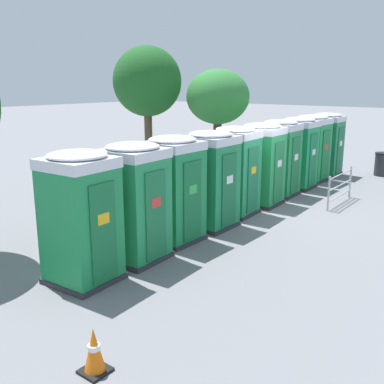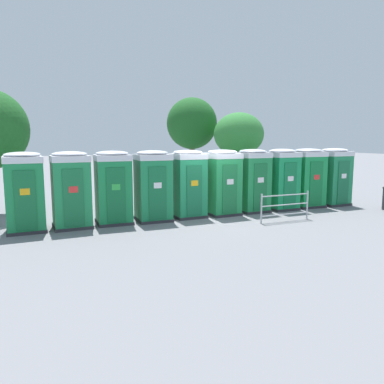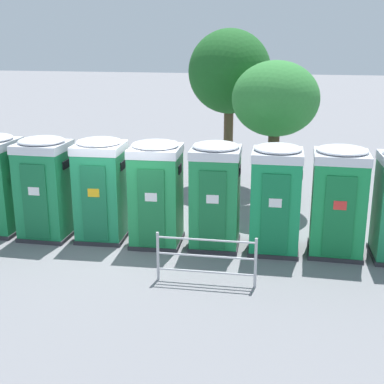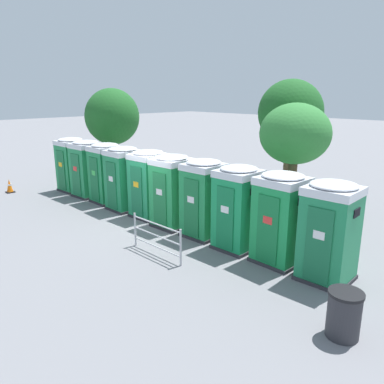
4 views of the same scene
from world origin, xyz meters
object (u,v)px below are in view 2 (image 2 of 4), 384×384
Objects in this scene: event_barrier at (285,206)px; street_tree_0 at (239,135)px; portapotty_5 at (222,182)px; portapotty_6 at (252,180)px; portapotty_7 at (282,179)px; portapotty_4 at (188,183)px; portapotty_8 at (308,177)px; portapotty_1 at (71,189)px; street_tree_1 at (192,124)px; portapotty_3 at (153,185)px; portapotty_2 at (113,187)px; portapotty_9 at (334,176)px; portapotty_0 at (25,192)px.

street_tree_0 is at bearing 78.88° from event_barrier.
portapotty_5 is 1.41m from portapotty_6.
street_tree_0 is (-0.22, 3.34, 1.86)m from portapotty_7.
portapotty_8 is at bearing 1.00° from portapotty_4.
portapotty_8 is (5.63, 0.10, -0.00)m from portapotty_4.
portapotty_1 is 0.50× the size of street_tree_1.
street_tree_0 is at bearing 70.37° from portapotty_6.
portapotty_7 is 0.50× the size of street_tree_1.
portapotty_8 is (9.86, 0.27, -0.00)m from portapotty_1.
portapotty_2 is at bearing 176.77° from portapotty_3.
street_tree_0 reaches higher than portapotty_1.
portapotty_1 is at bearing -177.74° from portapotty_4.
portapotty_4 is 7.05m from portapotty_9.
portapotty_9 is (8.45, 0.20, -0.00)m from portapotty_3.
portapotty_0 is at bearing -159.93° from street_tree_0.
portapotty_5 and portapotty_7 have the same top height.
portapotty_1 is 1.41m from portapotty_2.
street_tree_0 reaches higher than event_barrier.
portapotty_4 and portapotty_6 have the same top height.
street_tree_0 reaches higher than portapotty_7.
portapotty_4 is (2.82, 0.06, 0.00)m from portapotty_2.
portapotty_7 is at bearing -86.19° from street_tree_0.
event_barrier is at bearing -141.51° from portapotty_8.
portapotty_1 and portapotty_5 have the same top height.
street_tree_1 is at bearing 125.27° from street_tree_0.
portapotty_2 is 0.50× the size of street_tree_1.
portapotty_0 and portapotty_7 have the same top height.
event_barrier is at bearing -86.08° from street_tree_1.
portapotty_0 is at bearing -178.30° from portapotty_4.
portapotty_5 is at bearing -127.04° from street_tree_0.
portapotty_0 is 12.68m from portapotty_9.
portapotty_2 is 1.00× the size of portapotty_4.
street_tree_1 is (6.64, 5.76, 2.45)m from portapotty_1.
portapotty_6 is at bearing 1.31° from portapotty_0.
portapotty_5 is 4.69m from street_tree_0.
portapotty_7 is 6.36m from street_tree_1.
street_tree_1 is (5.24, 5.65, 2.45)m from portapotty_2.
event_barrier is at bearing -152.84° from portapotty_9.
portapotty_9 is at bearing -47.28° from street_tree_0.
street_tree_0 is (9.64, 3.52, 1.86)m from portapotty_0.
portapotty_6 is at bearing -178.54° from portapotty_8.
portapotty_4 is at bearing 176.69° from portapotty_5.
event_barrier is at bearing -12.32° from portapotty_0.
street_tree_1 is (8.05, 5.76, 2.45)m from portapotty_0.
portapotty_8 is at bearing 3.52° from portapotty_7.
event_barrier is at bearing -14.65° from portapotty_1.
portapotty_0 is at bearing -179.98° from portapotty_1.
portapotty_2 is 4.23m from portapotty_5.
portapotty_4 is 6.57m from street_tree_1.
portapotty_1 is 9.86m from portapotty_8.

